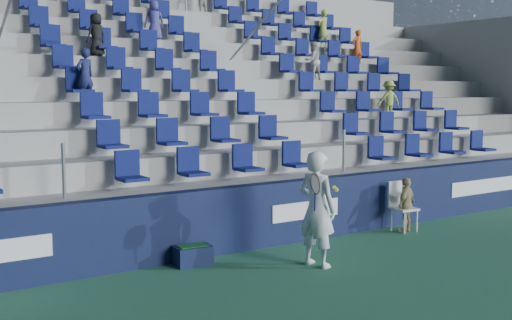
% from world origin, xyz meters
% --- Properties ---
extents(ground, '(70.00, 70.00, 0.00)m').
position_xyz_m(ground, '(0.00, 0.00, 0.00)').
color(ground, '#2E6B49').
rests_on(ground, ground).
extents(sponsor_wall, '(24.00, 0.32, 1.20)m').
position_xyz_m(sponsor_wall, '(0.00, 3.15, 0.60)').
color(sponsor_wall, '#10183B').
rests_on(sponsor_wall, ground).
extents(grandstand, '(24.00, 8.17, 6.63)m').
position_xyz_m(grandstand, '(-0.00, 8.24, 2.13)').
color(grandstand, '#9C9C97').
rests_on(grandstand, ground).
extents(tennis_player, '(0.71, 0.80, 1.95)m').
position_xyz_m(tennis_player, '(0.58, 1.54, 0.98)').
color(tennis_player, white).
rests_on(tennis_player, ground).
extents(line_judge_chair, '(0.51, 0.52, 1.04)m').
position_xyz_m(line_judge_chair, '(3.76, 2.66, 0.59)').
color(line_judge_chair, white).
rests_on(line_judge_chair, ground).
extents(line_judge, '(0.73, 0.48, 1.15)m').
position_xyz_m(line_judge, '(3.76, 2.50, 0.57)').
color(line_judge, tan).
rests_on(line_judge, ground).
extents(ball_bin, '(0.64, 0.46, 0.34)m').
position_xyz_m(ball_bin, '(-1.12, 2.75, 0.18)').
color(ball_bin, '#10193B').
rests_on(ball_bin, ground).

